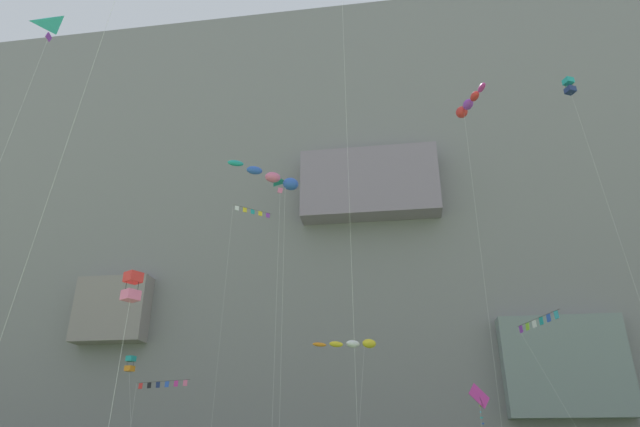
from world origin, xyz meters
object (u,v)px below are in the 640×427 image
at_px(kite_delta_low_center, 52,46).
at_px(kite_windsock_upper_right, 468,105).
at_px(kite_banner_far_left, 249,225).
at_px(kite_windsock_front_field, 354,344).
at_px(kite_box_low_left, 130,364).
at_px(kite_banner_high_left, 539,325).
at_px(kite_delta_high_center, 286,193).
at_px(kite_diamond_low_right, 479,398).
at_px(kite_banner_mid_right, 161,387).
at_px(kite_box_upper_left, 570,87).
at_px(kite_windsock_near_cliff, 274,178).
at_px(kite_box_upper_mid, 132,287).

xyz_separation_m(kite_delta_low_center, kite_windsock_upper_right, (29.51, 13.02, 1.20)).
distance_m(kite_banner_far_left, kite_windsock_front_field, 16.93).
bearing_deg(kite_delta_low_center, kite_box_low_left, 97.90).
distance_m(kite_banner_far_left, kite_windsock_upper_right, 24.69).
xyz_separation_m(kite_banner_far_left, kite_windsock_upper_right, (21.62, -10.68, 5.30)).
bearing_deg(kite_delta_low_center, kite_banner_high_left, 31.45).
bearing_deg(kite_delta_high_center, kite_windsock_upper_right, -0.12).
xyz_separation_m(kite_diamond_low_right, kite_windsock_front_field, (-10.19, 0.11, 4.67)).
bearing_deg(kite_banner_far_left, kite_banner_high_left, -5.85).
bearing_deg(kite_banner_mid_right, kite_banner_high_left, 3.30).
bearing_deg(kite_box_upper_left, kite_box_low_left, 165.19).
relative_size(kite_delta_high_center, kite_delta_low_center, 0.79).
bearing_deg(kite_box_upper_left, kite_windsock_near_cliff, -169.70).
bearing_deg(kite_banner_mid_right, kite_windsock_near_cliff, -41.45).
bearing_deg(kite_windsock_front_field, kite_delta_high_center, -118.62).
xyz_separation_m(kite_diamond_low_right, kite_windsock_near_cliff, (-14.87, -12.72, 14.86)).
height_order(kite_delta_high_center, kite_banner_far_left, kite_banner_far_left).
bearing_deg(kite_banner_far_left, kite_delta_low_center, -108.41).
xyz_separation_m(kite_diamond_low_right, kite_windsock_upper_right, (0.65, -8.47, 22.85)).
height_order(kite_windsock_front_field, kite_windsock_near_cliff, kite_windsock_near_cliff).
bearing_deg(kite_box_upper_mid, kite_windsock_near_cliff, 78.42).
height_order(kite_diamond_low_right, kite_windsock_front_field, kite_windsock_front_field).
distance_m(kite_box_upper_mid, kite_windsock_front_field, 27.75).
bearing_deg(kite_banner_high_left, kite_windsock_front_field, 177.76).
height_order(kite_banner_high_left, kite_box_low_left, kite_banner_high_left).
xyz_separation_m(kite_delta_high_center, kite_windsock_front_field, (4.67, 8.55, -11.01)).
distance_m(kite_diamond_low_right, kite_windsock_front_field, 11.21).
relative_size(kite_box_upper_mid, kite_box_low_left, 0.88).
xyz_separation_m(kite_box_upper_mid, kite_diamond_low_right, (17.70, 26.51, -2.56)).
xyz_separation_m(kite_windsock_front_field, kite_windsock_near_cliff, (-4.69, -12.83, 10.19)).
height_order(kite_delta_low_center, kite_windsock_near_cliff, kite_delta_low_center).
bearing_deg(kite_windsock_near_cliff, kite_windsock_front_field, 69.94).
height_order(kite_diamond_low_right, kite_banner_mid_right, kite_banner_mid_right).
distance_m(kite_windsock_upper_right, kite_box_low_left, 39.56).
bearing_deg(kite_windsock_upper_right, kite_windsock_near_cliff, -164.69).
height_order(kite_banner_far_left, kite_box_upper_left, kite_box_upper_left).
relative_size(kite_diamond_low_right, kite_box_low_left, 0.70).
distance_m(kite_banner_high_left, kite_box_low_left, 37.84).
distance_m(kite_box_upper_mid, kite_windsock_upper_right, 32.77).
xyz_separation_m(kite_delta_low_center, kite_banner_far_left, (7.89, 23.70, -4.10)).
xyz_separation_m(kite_banner_high_left, kite_banner_mid_right, (-32.08, -1.85, -4.73)).
bearing_deg(kite_diamond_low_right, kite_banner_far_left, 173.98).
xyz_separation_m(kite_banner_high_left, kite_windsock_upper_right, (-4.82, -7.97, 17.13)).
bearing_deg(kite_diamond_low_right, kite_windsock_front_field, 179.36).
xyz_separation_m(kite_delta_high_center, kite_box_low_left, (-17.34, 11.01, -11.92)).
relative_size(kite_banner_high_left, kite_box_low_left, 1.16).
relative_size(kite_box_upper_left, kite_banner_mid_right, 3.87).
xyz_separation_m(kite_delta_low_center, kite_diamond_low_right, (28.86, 21.49, -21.65)).
relative_size(kite_banner_far_left, kite_box_upper_left, 0.83).
relative_size(kite_banner_far_left, kite_box_low_left, 2.35).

